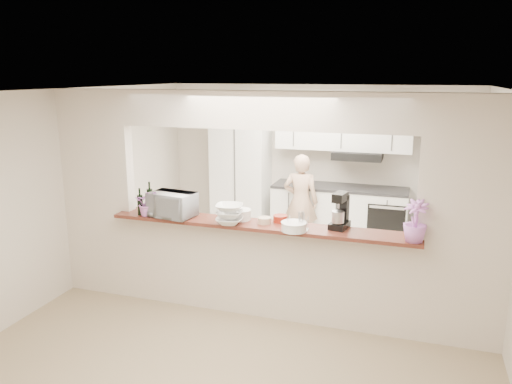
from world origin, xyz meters
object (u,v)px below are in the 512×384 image
at_px(refrigerator, 448,201).
at_px(toaster_oven, 172,205).
at_px(person, 301,202).
at_px(stand_mixer, 340,212).

relative_size(refrigerator, toaster_oven, 3.39).
distance_m(toaster_oven, person, 2.62).
relative_size(toaster_oven, stand_mixer, 1.30).
distance_m(refrigerator, toaster_oven, 4.14).
distance_m(refrigerator, person, 2.16).
xyz_separation_m(toaster_oven, stand_mixer, (1.87, 0.16, 0.03)).
height_order(refrigerator, stand_mixer, refrigerator).
bearing_deg(refrigerator, stand_mixer, -114.84).
xyz_separation_m(stand_mixer, person, (-0.93, 2.24, -0.52)).
distance_m(refrigerator, stand_mixer, 2.88).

